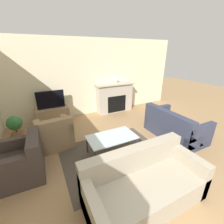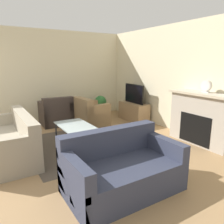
{
  "view_description": "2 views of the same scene",
  "coord_description": "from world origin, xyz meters",
  "px_view_note": "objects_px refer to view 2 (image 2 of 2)",
  "views": [
    {
      "loc": [
        -1.34,
        -0.33,
        2.26
      ],
      "look_at": [
        0.29,
        2.92,
        0.78
      ],
      "focal_mm": 24.0,
      "sensor_mm": 36.0,
      "label": 1
    },
    {
      "loc": [
        4.18,
        0.63,
        1.78
      ],
      "look_at": [
        0.37,
        2.97,
        0.74
      ],
      "focal_mm": 35.0,
      "sensor_mm": 36.0,
      "label": 2
    }
  ],
  "objects_px": {
    "tv": "(134,94)",
    "armchair_by_window": "(57,114)",
    "couch_sectional": "(10,143)",
    "armchair_accent": "(91,116)",
    "mantel_clock": "(206,86)",
    "couch_loveseat": "(121,170)",
    "potted_plant": "(101,104)",
    "coffee_table": "(76,127)"
  },
  "relations": [
    {
      "from": "tv",
      "to": "mantel_clock",
      "type": "relative_size",
      "value": 3.16
    },
    {
      "from": "armchair_by_window",
      "to": "coffee_table",
      "type": "xyz_separation_m",
      "value": [
        1.82,
        -0.15,
        0.1
      ]
    },
    {
      "from": "armchair_by_window",
      "to": "potted_plant",
      "type": "bearing_deg",
      "value": -170.29
    },
    {
      "from": "armchair_accent",
      "to": "coffee_table",
      "type": "distance_m",
      "value": 1.46
    },
    {
      "from": "potted_plant",
      "to": "armchair_by_window",
      "type": "bearing_deg",
      "value": -82.04
    },
    {
      "from": "armchair_accent",
      "to": "mantel_clock",
      "type": "relative_size",
      "value": 3.25
    },
    {
      "from": "armchair_accent",
      "to": "coffee_table",
      "type": "xyz_separation_m",
      "value": [
        1.14,
        -0.91,
        0.1
      ]
    },
    {
      "from": "tv",
      "to": "coffee_table",
      "type": "bearing_deg",
      "value": -66.16
    },
    {
      "from": "mantel_clock",
      "to": "couch_loveseat",
      "type": "bearing_deg",
      "value": -77.6
    },
    {
      "from": "tv",
      "to": "armchair_by_window",
      "type": "xyz_separation_m",
      "value": [
        -0.8,
        -2.17,
        -0.52
      ]
    },
    {
      "from": "armchair_by_window",
      "to": "mantel_clock",
      "type": "height_order",
      "value": "mantel_clock"
    },
    {
      "from": "tv",
      "to": "couch_loveseat",
      "type": "bearing_deg",
      "value": -39.73
    },
    {
      "from": "tv",
      "to": "mantel_clock",
      "type": "xyz_separation_m",
      "value": [
        2.36,
        0.08,
        0.45
      ]
    },
    {
      "from": "armchair_accent",
      "to": "potted_plant",
      "type": "height_order",
      "value": "armchair_accent"
    },
    {
      "from": "armchair_accent",
      "to": "mantel_clock",
      "type": "bearing_deg",
      "value": -153.7
    },
    {
      "from": "coffee_table",
      "to": "couch_sectional",
      "type": "bearing_deg",
      "value": -94.04
    },
    {
      "from": "armchair_by_window",
      "to": "armchair_accent",
      "type": "xyz_separation_m",
      "value": [
        0.68,
        0.76,
        0.0
      ]
    },
    {
      "from": "armchair_by_window",
      "to": "mantel_clock",
      "type": "xyz_separation_m",
      "value": [
        3.16,
        2.25,
        0.97
      ]
    },
    {
      "from": "couch_sectional",
      "to": "armchair_accent",
      "type": "relative_size",
      "value": 2.18
    },
    {
      "from": "couch_sectional",
      "to": "mantel_clock",
      "type": "relative_size",
      "value": 7.08
    },
    {
      "from": "tv",
      "to": "mantel_clock",
      "type": "distance_m",
      "value": 2.41
    },
    {
      "from": "couch_sectional",
      "to": "potted_plant",
      "type": "distance_m",
      "value": 3.58
    },
    {
      "from": "couch_loveseat",
      "to": "potted_plant",
      "type": "xyz_separation_m",
      "value": [
        -3.93,
        1.81,
        0.1
      ]
    },
    {
      "from": "couch_sectional",
      "to": "couch_loveseat",
      "type": "relative_size",
      "value": 1.2
    },
    {
      "from": "potted_plant",
      "to": "couch_loveseat",
      "type": "bearing_deg",
      "value": -24.8
    },
    {
      "from": "couch_sectional",
      "to": "armchair_by_window",
      "type": "height_order",
      "value": "same"
    },
    {
      "from": "armchair_by_window",
      "to": "mantel_clock",
      "type": "distance_m",
      "value": 4.0
    },
    {
      "from": "tv",
      "to": "couch_sectional",
      "type": "relative_size",
      "value": 0.45
    },
    {
      "from": "couch_loveseat",
      "to": "mantel_clock",
      "type": "relative_size",
      "value": 5.91
    },
    {
      "from": "couch_loveseat",
      "to": "armchair_by_window",
      "type": "distance_m",
      "value": 3.72
    },
    {
      "from": "coffee_table",
      "to": "mantel_clock",
      "type": "relative_size",
      "value": 4.16
    },
    {
      "from": "couch_sectional",
      "to": "armchair_accent",
      "type": "bearing_deg",
      "value": 115.52
    },
    {
      "from": "armchair_by_window",
      "to": "potted_plant",
      "type": "height_order",
      "value": "armchair_by_window"
    },
    {
      "from": "coffee_table",
      "to": "mantel_clock",
      "type": "distance_m",
      "value": 2.88
    },
    {
      "from": "coffee_table",
      "to": "mantel_clock",
      "type": "bearing_deg",
      "value": 60.86
    },
    {
      "from": "armchair_by_window",
      "to": "couch_sectional",
      "type": "bearing_deg",
      "value": 51.89
    },
    {
      "from": "tv",
      "to": "armchair_by_window",
      "type": "relative_size",
      "value": 0.97
    },
    {
      "from": "armchair_by_window",
      "to": "armchair_accent",
      "type": "relative_size",
      "value": 1.01
    },
    {
      "from": "tv",
      "to": "coffee_table",
      "type": "relative_size",
      "value": 0.76
    },
    {
      "from": "tv",
      "to": "couch_loveseat",
      "type": "distance_m",
      "value": 3.82
    },
    {
      "from": "coffee_table",
      "to": "potted_plant",
      "type": "relative_size",
      "value": 1.63
    },
    {
      "from": "mantel_clock",
      "to": "couch_sectional",
      "type": "bearing_deg",
      "value": -111.16
    }
  ]
}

